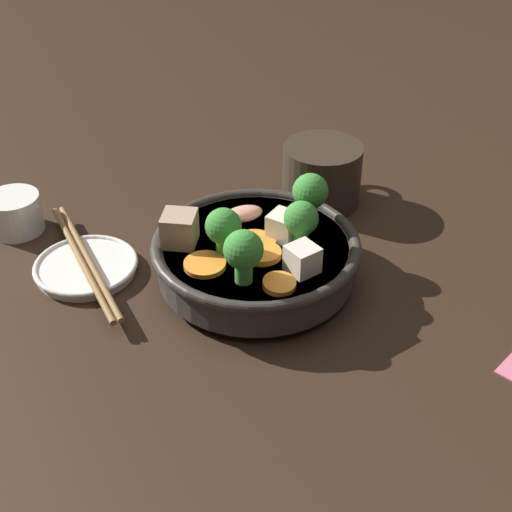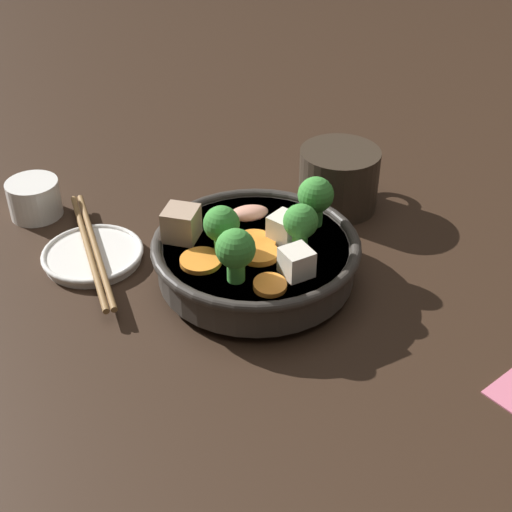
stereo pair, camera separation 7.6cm
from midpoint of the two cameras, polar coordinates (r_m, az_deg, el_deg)
ground_plane at (r=0.78m, az=-2.79°, el=-2.07°), size 3.00×3.00×0.00m
stirfry_bowl at (r=0.75m, az=-2.84°, el=0.18°), size 0.22×0.22×0.10m
side_saucer at (r=0.81m, az=-16.06°, el=-0.94°), size 0.11×0.11×0.01m
tea_cup at (r=0.90m, az=-21.05°, el=3.15°), size 0.06×0.06×0.05m
dark_mug at (r=0.90m, az=3.11°, el=6.45°), size 0.12×0.10×0.08m
chopsticks_pair at (r=0.81m, az=-16.17°, el=-0.40°), size 0.15×0.19×0.01m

